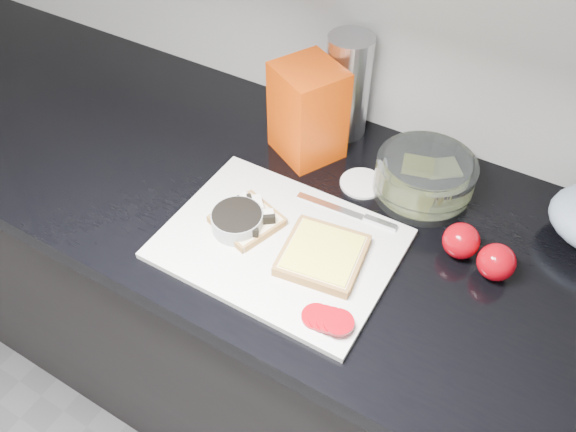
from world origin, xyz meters
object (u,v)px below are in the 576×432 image
(glass_bowl, at_px, (424,178))
(bread_bag, at_px, (308,112))
(cutting_board, at_px, (279,244))
(steel_canister, at_px, (347,87))

(glass_bowl, bearing_deg, bread_bag, -179.85)
(cutting_board, bearing_deg, bread_bag, 108.84)
(bread_bag, height_order, steel_canister, steel_canister)
(glass_bowl, distance_m, steel_canister, 0.25)
(bread_bag, bearing_deg, cutting_board, -43.56)
(bread_bag, relative_size, steel_canister, 0.88)
(cutting_board, height_order, steel_canister, steel_canister)
(cutting_board, distance_m, steel_canister, 0.37)
(glass_bowl, bearing_deg, steel_canister, 155.35)
(cutting_board, xyz_separation_m, steel_canister, (-0.05, 0.36, 0.10))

